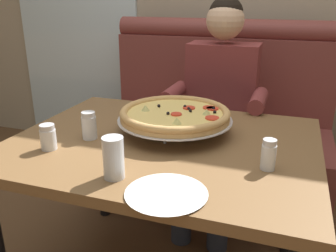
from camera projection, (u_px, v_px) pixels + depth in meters
booth_bench at (212, 134)px, 2.41m from camera, size 1.49×0.78×1.13m
dining_table at (164, 158)px, 1.49m from camera, size 1.21×0.96×0.73m
diner_main at (218, 101)px, 2.05m from camera, size 0.54×0.64×1.27m
pizza at (175, 115)px, 1.51m from camera, size 0.48×0.48×0.11m
shaker_oregano at (48, 139)px, 1.36m from camera, size 0.06×0.06×0.10m
shaker_parmesan at (89, 127)px, 1.46m from camera, size 0.06×0.06×0.11m
shaker_pepper_flakes at (268, 157)px, 1.20m from camera, size 0.05×0.05×0.11m
plate_near_left at (166, 191)px, 1.05m from camera, size 0.25×0.25×0.02m
drinking_glass at (114, 160)px, 1.14m from camera, size 0.07×0.07×0.14m
patio_chair at (130, 68)px, 3.92m from camera, size 0.40×0.40×0.86m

